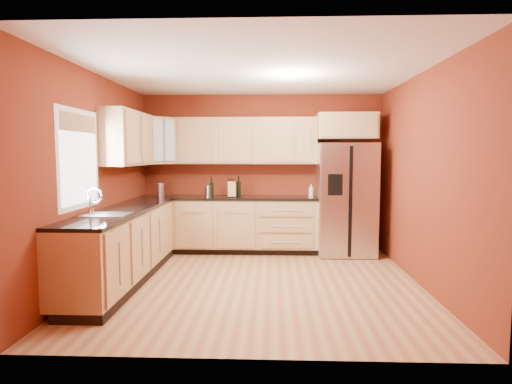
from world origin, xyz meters
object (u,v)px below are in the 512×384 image
canister_left (161,190)px  soap_dispenser (311,191)px  wine_bottle_a (239,186)px  knife_block (231,189)px  refrigerator (345,199)px

canister_left → soap_dispenser: (2.44, -0.03, -0.01)m
wine_bottle_a → knife_block: bearing=-136.1°
wine_bottle_a → knife_block: 0.16m
soap_dispenser → canister_left: bearing=179.3°
refrigerator → knife_block: refrigerator is taller
refrigerator → wine_bottle_a: bearing=176.5°
wine_bottle_a → soap_dispenser: (1.17, -0.12, -0.06)m
refrigerator → knife_block: bearing=179.9°
canister_left → soap_dispenser: canister_left is taller
refrigerator → wine_bottle_a: size_ratio=5.31×
canister_left → wine_bottle_a: 1.27m
knife_block → soap_dispenser: 1.28m
canister_left → wine_bottle_a: bearing=4.0°
refrigerator → soap_dispenser: size_ratio=8.66×
wine_bottle_a → soap_dispenser: 1.18m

